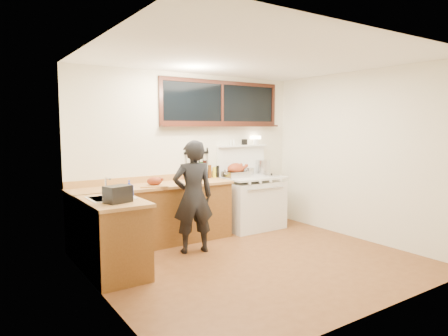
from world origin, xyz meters
TOP-DOWN VIEW (x-y plane):
  - ground_plane at (0.00, 0.00)m, footprint 4.00×3.50m
  - room_shell at (0.00, 0.00)m, footprint 4.10×3.60m
  - counter_back at (-0.80, 1.45)m, footprint 2.44×0.64m
  - counter_left at (-1.70, 0.62)m, footprint 0.64×1.09m
  - sink_unit at (-1.68, 0.70)m, footprint 0.50×0.45m
  - vintage_stove at (1.00, 1.41)m, footprint 1.02×0.74m
  - back_window at (0.60, 1.72)m, footprint 2.32×0.13m
  - left_doorway at (-1.99, -0.55)m, footprint 0.02×1.04m
  - knife_strip at (0.10, 1.73)m, footprint 0.46×0.03m
  - man at (-0.49, 0.82)m, footprint 0.65×0.50m
  - soap_bottle at (-1.43, 0.75)m, footprint 0.10×0.10m
  - toaster at (-1.70, 0.39)m, footprint 0.32×0.27m
  - cutting_board at (-0.85, 1.29)m, footprint 0.47×0.42m
  - roast_turkey at (0.72, 1.48)m, footprint 0.44×0.31m
  - stockpot at (1.41, 1.62)m, footprint 0.36×0.36m
  - saucepan at (1.09, 1.60)m, footprint 0.20×0.30m
  - pot_lid at (1.33, 1.27)m, footprint 0.34×0.34m
  - coffee_tin at (-0.10, 1.61)m, footprint 0.11×0.10m
  - pitcher at (-0.04, 1.55)m, footprint 0.12×0.12m
  - bottle_cluster at (0.17, 1.63)m, footprint 0.56×0.07m

SIDE VIEW (x-z plane):
  - ground_plane at x=0.00m, z-range -0.02..0.00m
  - counter_left at x=-1.70m, z-range 0.00..0.90m
  - counter_back at x=-0.80m, z-range -0.05..0.95m
  - vintage_stove at x=1.00m, z-range -0.33..1.26m
  - man at x=-0.49m, z-range 0.00..1.57m
  - sink_unit at x=-1.68m, z-range 0.66..1.03m
  - pot_lid at x=1.33m, z-range 0.89..0.93m
  - cutting_board at x=-0.85m, z-range 0.88..1.02m
  - saucepan at x=1.09m, z-range 0.90..1.03m
  - coffee_tin at x=-0.10m, z-range 0.90..1.05m
  - pitcher at x=-0.04m, z-range 0.90..1.09m
  - toaster at x=-1.70m, z-range 0.90..1.09m
  - soap_bottle at x=-1.43m, z-range 0.90..1.10m
  - roast_turkey at x=0.72m, z-range 0.88..1.12m
  - stockpot at x=1.41m, z-range 0.90..1.15m
  - bottle_cluster at x=0.17m, z-range 0.88..1.18m
  - left_doorway at x=-1.99m, z-range 0.00..2.17m
  - knife_strip at x=0.10m, z-range 1.17..1.45m
  - room_shell at x=0.00m, z-range 0.32..2.97m
  - back_window at x=0.60m, z-range 1.68..2.45m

